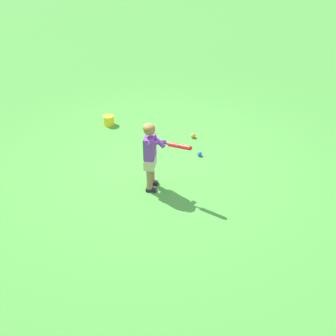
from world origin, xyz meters
The scene contains 5 objects.
ground_plane centered at (0.00, 0.00, 0.00)m, with size 40.00×40.00×0.00m, color #479338.
child_batter centered at (0.52, 0.16, 0.65)m, with size 0.31×0.78×1.08m.
play_ball_center_lawn centered at (-0.65, 0.37, 0.04)m, with size 0.08×0.08×0.08m, color blue.
play_ball_far_right centered at (-1.14, -0.01, 0.04)m, with size 0.09×0.09×0.09m, color orange.
toy_bucket centered at (-0.79, -1.61, 0.10)m, with size 0.22×0.22×0.19m.
Camera 1 is at (5.14, 3.09, 4.00)m, focal length 47.95 mm.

